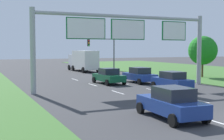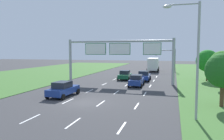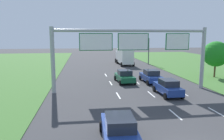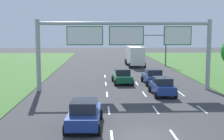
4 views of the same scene
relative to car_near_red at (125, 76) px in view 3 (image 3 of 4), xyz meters
name	(u,v)px [view 3 (image 3 of 4)]	position (x,y,z in m)	size (l,w,h in m)	color
lane_dashes_inner_left	(142,134)	(-1.87, -15.20, -0.80)	(0.14, 44.40, 0.01)	white
lane_dashes_inner_right	(195,131)	(1.63, -15.20, -0.80)	(0.14, 44.40, 0.01)	white
car_near_red	(125,76)	(0.00, 0.00, 0.00)	(2.32, 4.39, 1.64)	#145633
car_lead_silver	(168,87)	(3.20, -6.74, 0.03)	(2.03, 4.24, 1.66)	navy
car_mid_lane	(151,76)	(3.43, -0.47, 0.02)	(2.28, 4.44, 1.67)	navy
car_far_ahead	(119,130)	(-3.47, -16.22, 0.03)	(2.26, 4.52, 1.68)	navy
box_truck	(124,56)	(3.39, 18.04, 0.99)	(2.82, 8.39, 3.34)	silver
sign_gantry	(132,46)	(-0.07, -4.25, 4.15)	(17.24, 0.44, 7.00)	#9EA0A5
traffic_light_mast	(140,46)	(6.68, 17.50, 3.06)	(4.76, 0.49, 5.60)	#47494F
roadside_tree_far	(216,54)	(13.74, 1.61, 2.66)	(3.67, 3.67, 5.30)	#513823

